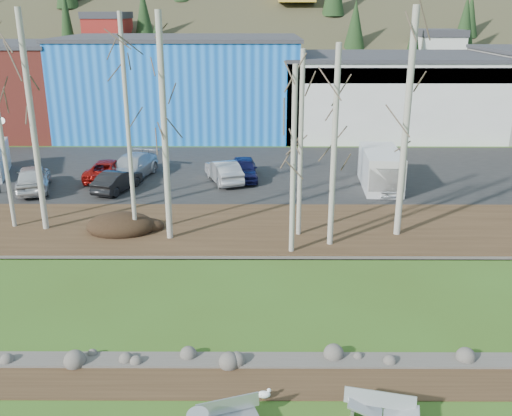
{
  "coord_description": "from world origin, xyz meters",
  "views": [
    {
      "loc": [
        0.75,
        -12.2,
        10.45
      ],
      "look_at": [
        0.65,
        10.62,
        2.5
      ],
      "focal_mm": 40.0,
      "sensor_mm": 36.0,
      "label": 1
    }
  ],
  "objects_px": {
    "car_1": "(117,181)",
    "car_0": "(33,178)",
    "bench_damaged": "(382,410)",
    "car_6": "(383,179)",
    "car_3": "(131,167)",
    "car_2": "(109,169)",
    "seagull": "(264,394)",
    "car_5": "(224,171)",
    "van_white": "(381,170)",
    "bench_intact": "(226,416)",
    "car_4": "(244,169)"
  },
  "relations": [
    {
      "from": "bench_intact",
      "to": "car_6",
      "type": "bearing_deg",
      "value": 49.77
    },
    {
      "from": "bench_damaged",
      "to": "van_white",
      "type": "relative_size",
      "value": 0.38
    },
    {
      "from": "car_0",
      "to": "van_white",
      "type": "xyz_separation_m",
      "value": [
        20.98,
        0.75,
        0.33
      ]
    },
    {
      "from": "bench_damaged",
      "to": "car_3",
      "type": "xyz_separation_m",
      "value": [
        -11.48,
        22.91,
        0.47
      ]
    },
    {
      "from": "car_0",
      "to": "car_5",
      "type": "distance_m",
      "value": 11.49
    },
    {
      "from": "seagull",
      "to": "car_6",
      "type": "bearing_deg",
      "value": 46.17
    },
    {
      "from": "car_3",
      "to": "car_5",
      "type": "height_order",
      "value": "car_3"
    },
    {
      "from": "car_4",
      "to": "car_5",
      "type": "distance_m",
      "value": 1.42
    },
    {
      "from": "car_6",
      "to": "bench_damaged",
      "type": "bearing_deg",
      "value": -106.69
    },
    {
      "from": "car_4",
      "to": "car_3",
      "type": "bearing_deg",
      "value": 174.99
    },
    {
      "from": "van_white",
      "to": "seagull",
      "type": "bearing_deg",
      "value": -106.73
    },
    {
      "from": "car_0",
      "to": "car_4",
      "type": "relative_size",
      "value": 1.16
    },
    {
      "from": "bench_intact",
      "to": "car_0",
      "type": "height_order",
      "value": "car_0"
    },
    {
      "from": "bench_intact",
      "to": "van_white",
      "type": "height_order",
      "value": "van_white"
    },
    {
      "from": "car_3",
      "to": "car_6",
      "type": "height_order",
      "value": "car_3"
    },
    {
      "from": "car_1",
      "to": "car_0",
      "type": "bearing_deg",
      "value": 18.21
    },
    {
      "from": "car_3",
      "to": "car_4",
      "type": "bearing_deg",
      "value": 12.01
    },
    {
      "from": "car_4",
      "to": "van_white",
      "type": "relative_size",
      "value": 0.77
    },
    {
      "from": "bench_intact",
      "to": "car_1",
      "type": "distance_m",
      "value": 21.82
    },
    {
      "from": "car_6",
      "to": "van_white",
      "type": "relative_size",
      "value": 0.83
    },
    {
      "from": "car_0",
      "to": "car_5",
      "type": "relative_size",
      "value": 1.1
    },
    {
      "from": "car_4",
      "to": "car_0",
      "type": "bearing_deg",
      "value": -172.41
    },
    {
      "from": "bench_damaged",
      "to": "car_4",
      "type": "relative_size",
      "value": 0.49
    },
    {
      "from": "van_white",
      "to": "bench_damaged",
      "type": "bearing_deg",
      "value": -97.99
    },
    {
      "from": "seagull",
      "to": "car_0",
      "type": "relative_size",
      "value": 0.09
    },
    {
      "from": "seagull",
      "to": "car_3",
      "type": "distance_m",
      "value": 23.52
    },
    {
      "from": "car_2",
      "to": "seagull",
      "type": "bearing_deg",
      "value": 118.11
    },
    {
      "from": "bench_damaged",
      "to": "car_6",
      "type": "bearing_deg",
      "value": 91.98
    },
    {
      "from": "car_1",
      "to": "car_2",
      "type": "distance_m",
      "value": 2.79
    },
    {
      "from": "bench_intact",
      "to": "car_1",
      "type": "xyz_separation_m",
      "value": [
        -7.61,
        20.45,
        0.35
      ]
    },
    {
      "from": "bench_damaged",
      "to": "car_6",
      "type": "relative_size",
      "value": 0.45
    },
    {
      "from": "seagull",
      "to": "car_2",
      "type": "height_order",
      "value": "car_2"
    },
    {
      "from": "car_6",
      "to": "car_3",
      "type": "bearing_deg",
      "value": 166.84
    },
    {
      "from": "car_3",
      "to": "car_4",
      "type": "height_order",
      "value": "car_3"
    },
    {
      "from": "car_2",
      "to": "bench_intact",
      "type": "bearing_deg",
      "value": 114.79
    },
    {
      "from": "bench_intact",
      "to": "car_3",
      "type": "bearing_deg",
      "value": 89.17
    },
    {
      "from": "seagull",
      "to": "car_5",
      "type": "bearing_deg",
      "value": 73.0
    },
    {
      "from": "car_4",
      "to": "car_5",
      "type": "xyz_separation_m",
      "value": [
        -1.27,
        -0.63,
        0.01
      ]
    },
    {
      "from": "car_1",
      "to": "car_4",
      "type": "distance_m",
      "value": 7.96
    },
    {
      "from": "car_1",
      "to": "car_2",
      "type": "bearing_deg",
      "value": -47.18
    },
    {
      "from": "seagull",
      "to": "car_4",
      "type": "bearing_deg",
      "value": 69.5
    },
    {
      "from": "van_white",
      "to": "car_6",
      "type": "bearing_deg",
      "value": -72.24
    },
    {
      "from": "car_2",
      "to": "car_5",
      "type": "distance_m",
      "value": 7.43
    },
    {
      "from": "bench_damaged",
      "to": "car_3",
      "type": "relative_size",
      "value": 0.38
    },
    {
      "from": "van_white",
      "to": "car_4",
      "type": "bearing_deg",
      "value": 171.26
    },
    {
      "from": "bench_damaged",
      "to": "van_white",
      "type": "xyz_separation_m",
      "value": [
        4.17,
        20.97,
        0.84
      ]
    },
    {
      "from": "seagull",
      "to": "car_4",
      "type": "height_order",
      "value": "car_4"
    },
    {
      "from": "bench_intact",
      "to": "car_4",
      "type": "height_order",
      "value": "car_4"
    },
    {
      "from": "car_3",
      "to": "car_5",
      "type": "xyz_separation_m",
      "value": [
        6.01,
        -0.79,
        -0.05
      ]
    },
    {
      "from": "bench_intact",
      "to": "car_0",
      "type": "xyz_separation_m",
      "value": [
        -12.68,
        20.49,
        0.51
      ]
    }
  ]
}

